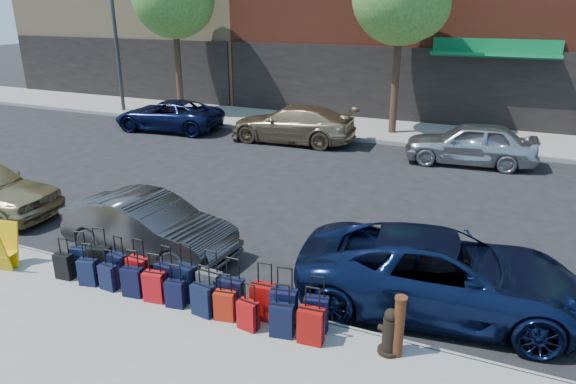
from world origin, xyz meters
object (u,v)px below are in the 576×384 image
at_px(fire_hydrant, 390,333).
at_px(car_near_1, 149,226).
at_px(car_near_2, 442,273).
at_px(suitcase_front_5, 185,282).
at_px(streetlight, 117,16).
at_px(bollard, 399,326).
at_px(car_far_0, 169,115).
at_px(display_rack, 1,248).
at_px(car_far_2, 470,143).
at_px(car_far_1, 292,124).

height_order(fire_hydrant, car_near_1, car_near_1).
bearing_deg(car_near_2, suitcase_front_5, 105.12).
height_order(streetlight, fire_hydrant, streetlight).
distance_m(fire_hydrant, car_near_2, 1.88).
distance_m(bollard, car_far_0, 16.97).
xyz_separation_m(display_rack, car_near_2, (8.23, 2.27, 0.10)).
distance_m(display_rack, car_near_1, 2.88).
bearing_deg(car_near_1, car_near_2, -83.55).
relative_size(suitcase_front_5, car_near_2, 0.21).
distance_m(display_rack, car_far_2, 14.21).
relative_size(bollard, car_far_1, 0.20).
relative_size(car_near_1, car_far_0, 0.85).
xyz_separation_m(car_near_1, car_far_0, (-6.74, 9.99, -0.00)).
height_order(display_rack, car_far_0, car_far_0).
relative_size(fire_hydrant, display_rack, 0.82).
distance_m(suitcase_front_5, car_far_2, 11.96).
bearing_deg(car_near_2, car_far_0, 45.68).
height_order(suitcase_front_5, fire_hydrant, suitcase_front_5).
distance_m(streetlight, car_far_1, 10.82).
bearing_deg(car_near_1, display_rack, 136.10).
distance_m(streetlight, bollard, 21.91).
bearing_deg(car_far_0, car_near_1, 28.53).
xyz_separation_m(suitcase_front_5, display_rack, (-4.00, -0.52, 0.12)).
distance_m(suitcase_front_5, car_far_1, 12.03).
xyz_separation_m(car_near_2, car_far_0, (-12.86, 9.66, -0.05)).
distance_m(suitcase_front_5, car_near_2, 4.59).
bearing_deg(car_near_2, car_far_2, -5.02).
height_order(bollard, display_rack, bollard).
bearing_deg(car_near_1, fire_hydrant, -101.35).
relative_size(suitcase_front_5, car_far_0, 0.23).
xyz_separation_m(suitcase_front_5, car_far_0, (-8.63, 11.42, 0.17)).
xyz_separation_m(bollard, car_near_2, (0.38, 1.82, 0.03)).
bearing_deg(car_far_1, bollard, 27.05).
bearing_deg(car_far_2, car_far_0, -96.11).
bearing_deg(display_rack, car_far_1, 74.05).
bearing_deg(car_near_1, car_far_1, 9.05).
relative_size(car_far_0, car_far_2, 1.09).
xyz_separation_m(streetlight, suitcase_front_5, (12.79, -13.60, -4.18)).
height_order(car_far_0, car_far_1, car_far_1).
bearing_deg(car_near_2, fire_hydrant, 157.07).
xyz_separation_m(display_rack, car_far_2, (7.84, 11.85, 0.12)).
bearing_deg(streetlight, car_near_2, -34.85).
distance_m(display_rack, car_far_1, 12.24).
distance_m(bollard, car_far_1, 13.54).
height_order(car_far_0, car_far_2, car_far_2).
distance_m(streetlight, car_far_2, 17.23).
distance_m(bollard, display_rack, 7.87).
bearing_deg(car_far_0, streetlight, -123.20).
xyz_separation_m(display_rack, car_near_1, (2.11, 1.95, 0.04)).
bearing_deg(car_far_1, suitcase_front_5, 11.09).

